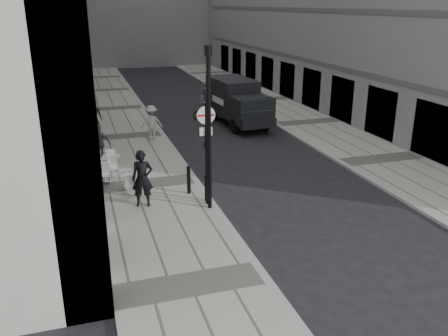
# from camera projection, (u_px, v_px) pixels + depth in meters

# --- Properties ---
(sidewalk) EXTENTS (4.00, 60.00, 0.12)m
(sidewalk) POSITION_uv_depth(u_px,v_px,m) (126.00, 137.00, 26.17)
(sidewalk) COLOR gray
(sidewalk) RESTS_ON ground
(far_sidewalk) EXTENTS (4.00, 60.00, 0.12)m
(far_sidewalk) POSITION_uv_depth(u_px,v_px,m) (307.00, 123.00, 29.24)
(far_sidewalk) COLOR gray
(far_sidewalk) RESTS_ON ground
(walking_man) EXTENTS (0.82, 0.61, 2.06)m
(walking_man) POSITION_uv_depth(u_px,v_px,m) (142.00, 179.00, 16.82)
(walking_man) COLOR black
(walking_man) RESTS_ON sidewalk
(sign_post) EXTENTS (0.64, 0.10, 3.72)m
(sign_post) POSITION_uv_depth(u_px,v_px,m) (206.00, 141.00, 16.52)
(sign_post) COLOR black
(sign_post) RESTS_ON sidewalk
(lamppost) EXTENTS (0.25, 0.25, 5.66)m
(lamppost) POSITION_uv_depth(u_px,v_px,m) (209.00, 122.00, 15.93)
(lamppost) COLOR black
(lamppost) RESTS_ON sidewalk
(bollard_near) EXTENTS (0.14, 0.14, 1.03)m
(bollard_near) POSITION_uv_depth(u_px,v_px,m) (189.00, 181.00, 18.09)
(bollard_near) COLOR black
(bollard_near) RESTS_ON sidewalk
(bollard_far) EXTENTS (0.13, 0.13, 0.96)m
(bollard_far) POSITION_uv_depth(u_px,v_px,m) (206.00, 188.00, 17.41)
(bollard_far) COLOR black
(bollard_far) RESTS_ON sidewalk
(panel_van) EXTENTS (2.53, 5.88, 2.70)m
(panel_van) POSITION_uv_depth(u_px,v_px,m) (237.00, 100.00, 28.62)
(panel_van) COLOR black
(panel_van) RESTS_ON ground
(cyclist) EXTENTS (1.98, 1.08, 2.02)m
(cyclist) POSITION_uv_depth(u_px,v_px,m) (206.00, 107.00, 30.25)
(cyclist) COLOR black
(cyclist) RESTS_ON ground
(pedestrian_a) EXTENTS (1.12, 0.81, 1.77)m
(pedestrian_a) POSITION_uv_depth(u_px,v_px,m) (100.00, 143.00, 21.57)
(pedestrian_a) COLOR #525156
(pedestrian_a) RESTS_ON sidewalk
(pedestrian_b) EXTENTS (1.19, 0.69, 1.83)m
(pedestrian_b) POSITION_uv_depth(u_px,v_px,m) (151.00, 122.00, 25.20)
(pedestrian_b) COLOR #A59F98
(pedestrian_b) RESTS_ON sidewalk
(pedestrian_c) EXTENTS (1.03, 0.80, 1.86)m
(pedestrian_c) POSITION_uv_depth(u_px,v_px,m) (94.00, 115.00, 26.80)
(pedestrian_c) COLOR black
(pedestrian_c) RESTS_ON sidewalk
(cafe_table_near) EXTENTS (0.68, 1.53, 0.87)m
(cafe_table_near) POSITION_uv_depth(u_px,v_px,m) (104.00, 171.00, 19.37)
(cafe_table_near) COLOR silver
(cafe_table_near) RESTS_ON sidewalk
(cafe_table_mid) EXTENTS (0.76, 1.71, 0.97)m
(cafe_table_mid) POSITION_uv_depth(u_px,v_px,m) (112.00, 163.00, 20.10)
(cafe_table_mid) COLOR silver
(cafe_table_mid) RESTS_ON sidewalk
(cafe_table_far) EXTENTS (0.64, 1.44, 0.82)m
(cafe_table_far) POSITION_uv_depth(u_px,v_px,m) (128.00, 182.00, 18.20)
(cafe_table_far) COLOR silver
(cafe_table_far) RESTS_ON sidewalk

